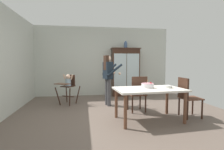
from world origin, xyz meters
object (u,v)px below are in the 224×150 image
Objects in this scene: ceramic_vase at (126,45)px; birthday_cake at (148,86)px; china_cabinet at (125,72)px; serving_bowl at (168,87)px; dining_table at (149,92)px; dining_chair_far_side at (138,91)px; adult_person at (108,74)px; high_chair_with_toddler at (68,84)px; dining_chair_right_end at (187,95)px.

birthday_cake is (-0.18, -2.93, -1.20)m from ceramic_vase.
serving_bowl is at bearing -84.31° from china_cabinet.
china_cabinet is at bearing -149.12° from ceramic_vase.
china_cabinet reaches higher than dining_table.
ceramic_vase is 3.17m from birthday_cake.
ceramic_vase reaches higher than dining_chair_far_side.
dining_table is (0.73, -1.52, -0.32)m from adult_person.
adult_person is at bearing -121.00° from china_cabinet.
high_chair_with_toddler is at bearing 59.21° from adult_person.
high_chair_with_toddler reaches higher than dining_table.
dining_chair_far_side is at bearing -95.09° from china_cabinet.
high_chair_with_toddler is 5.28× the size of serving_bowl.
china_cabinet reaches higher than serving_bowl.
dining_chair_right_end is (1.71, -1.45, -0.41)m from adult_person.
ceramic_vase is 3.25m from serving_bowl.
china_cabinet reaches higher than birthday_cake.
serving_bowl is (2.42, -1.85, 0.11)m from high_chair_with_toddler.
adult_person is 2.28m from dining_chair_right_end.
ceramic_vase is 0.96× the size of birthday_cake.
adult_person is at bearing 116.52° from birthday_cake.
serving_bowl is at bearing 1.18° from dining_table.
birthday_cake is at bearing -93.31° from china_cabinet.
china_cabinet is 1.97× the size of high_chair_with_toddler.
high_chair_with_toddler is at bearing -151.59° from ceramic_vase.
birthday_cake is (1.95, -1.78, 0.14)m from high_chair_with_toddler.
high_chair_with_toddler reaches higher than birthday_cake.
ceramic_vase reaches higher than birthday_cake.
china_cabinet is 2.94m from birthday_cake.
china_cabinet is at bearing -46.36° from adult_person.
high_chair_with_toddler is at bearing 136.42° from dining_table.
birthday_cake is (-0.17, -2.93, -0.15)m from china_cabinet.
adult_person is (-0.90, -1.49, -1.02)m from ceramic_vase.
dining_chair_far_side reaches higher than serving_bowl.
dining_chair_right_end is (1.03, -0.60, 0.00)m from dining_chair_far_side.
ceramic_vase is 2.76m from high_chair_with_toddler.
dining_chair_right_end is (2.94, -1.78, -0.10)m from high_chair_with_toddler.
serving_bowl is at bearing 122.38° from dining_chair_far_side.
dining_chair_far_side is at bearing 93.91° from dining_table.
dining_table is 8.85× the size of serving_bowl.
birthday_cake is (0.72, -1.45, -0.17)m from adult_person.
birthday_cake reaches higher than dining_table.
dining_table is 0.48m from serving_bowl.
birthday_cake is at bearing -11.50° from high_chair_with_toddler.
dining_chair_right_end is at bearing -145.57° from adult_person.
adult_person is 1.63m from birthday_cake.
adult_person is 8.50× the size of serving_bowl.
serving_bowl is (0.30, -3.00, -0.17)m from china_cabinet.
adult_person is 5.47× the size of birthday_cake.
ceramic_vase is 0.28× the size of dining_chair_right_end.
adult_person is at bearing 15.57° from high_chair_with_toddler.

